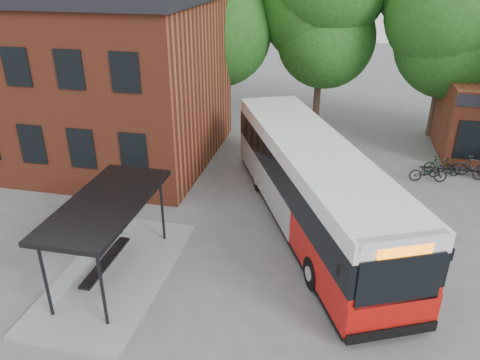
% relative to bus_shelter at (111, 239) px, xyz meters
% --- Properties ---
extents(ground, '(100.00, 100.00, 0.00)m').
position_rel_bus_shelter_xyz_m(ground, '(4.50, 1.00, -1.45)').
color(ground, '#5C5C5F').
extents(station_building, '(18.40, 10.40, 8.50)m').
position_rel_bus_shelter_xyz_m(station_building, '(-8.50, 10.00, 2.80)').
color(station_building, brown).
rests_on(station_building, ground).
extents(bus_shelter, '(3.60, 7.00, 2.90)m').
position_rel_bus_shelter_xyz_m(bus_shelter, '(0.00, 0.00, 0.00)').
color(bus_shelter, black).
rests_on(bus_shelter, ground).
extents(bike_rail, '(5.20, 0.10, 0.38)m').
position_rel_bus_shelter_xyz_m(bike_rail, '(13.78, 11.00, -1.26)').
color(bike_rail, black).
rests_on(bike_rail, ground).
extents(tree_0, '(7.92, 7.92, 11.00)m').
position_rel_bus_shelter_xyz_m(tree_0, '(-1.50, 17.00, 4.05)').
color(tree_0, '#195115').
rests_on(tree_0, ground).
extents(tree_1, '(7.92, 7.92, 10.40)m').
position_rel_bus_shelter_xyz_m(tree_1, '(5.50, 18.00, 3.75)').
color(tree_1, '#195115').
rests_on(tree_1, ground).
extents(tree_2, '(7.92, 7.92, 11.00)m').
position_rel_bus_shelter_xyz_m(tree_2, '(12.50, 17.00, 4.05)').
color(tree_2, '#195115').
rests_on(tree_2, ground).
extents(city_bus, '(8.28, 13.61, 3.46)m').
position_rel_bus_shelter_xyz_m(city_bus, '(6.19, 4.88, 0.28)').
color(city_bus, '#BD1009').
rests_on(city_bus, ground).
extents(bicycle_0, '(1.84, 0.82, 0.93)m').
position_rel_bus_shelter_xyz_m(bicycle_0, '(11.46, 10.08, -0.98)').
color(bicycle_0, black).
rests_on(bicycle_0, ground).
extents(bicycle_1, '(1.53, 0.49, 0.91)m').
position_rel_bus_shelter_xyz_m(bicycle_1, '(12.15, 11.20, -1.00)').
color(bicycle_1, black).
rests_on(bicycle_1, ground).
extents(bicycle_2, '(1.70, 1.07, 0.84)m').
position_rel_bus_shelter_xyz_m(bicycle_2, '(12.36, 10.82, -1.03)').
color(bicycle_2, black).
rests_on(bicycle_2, ground).
extents(bicycle_3, '(1.83, 0.61, 1.09)m').
position_rel_bus_shelter_xyz_m(bicycle_3, '(13.75, 11.18, -0.91)').
color(bicycle_3, black).
rests_on(bicycle_3, ground).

